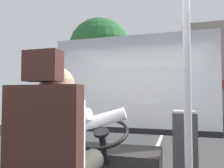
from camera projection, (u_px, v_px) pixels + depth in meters
The scene contains 7 objects.
ground at pixel (163, 132), 10.06m from camera, with size 18.00×44.00×0.06m.
bus_driver at pixel (61, 143), 1.45m from camera, with size 0.80×0.58×0.78m.
steering_console at pixel (113, 164), 2.57m from camera, with size 1.10×0.97×0.79m.
handrail_pole at pixel (187, 83), 1.28m from camera, with size 0.04×0.04×2.22m.
fare_box at pixel (185, 155), 2.17m from camera, with size 0.23×0.28×0.88m.
windshield_panel at pixel (131, 95), 3.28m from camera, with size 2.50×0.08×1.48m.
street_tree at pixel (100, 50), 12.63m from camera, with size 3.58×3.58×6.12m.
Camera 1 is at (0.69, -1.61, 1.71)m, focal length 34.98 mm.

